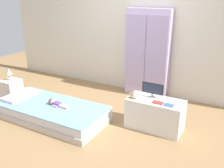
# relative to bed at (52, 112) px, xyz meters

# --- Properties ---
(ground_plane) EXTENTS (10.00, 10.00, 0.02)m
(ground_plane) POSITION_rel_bed_xyz_m (0.69, 0.28, -0.13)
(ground_plane) COLOR #99754C
(back_wall) EXTENTS (6.40, 0.05, 2.70)m
(back_wall) POSITION_rel_bed_xyz_m (0.69, 1.86, 1.23)
(back_wall) COLOR silver
(back_wall) RESTS_ON ground_plane
(bed) EXTENTS (1.79, 0.85, 0.25)m
(bed) POSITION_rel_bed_xyz_m (0.00, 0.00, 0.00)
(bed) COLOR beige
(bed) RESTS_ON ground_plane
(pillow) EXTENTS (0.32, 0.61, 0.05)m
(pillow) POSITION_rel_bed_xyz_m (-0.69, 0.00, 0.15)
(pillow) COLOR silver
(pillow) RESTS_ON bed
(doll) EXTENTS (0.39, 0.14, 0.10)m
(doll) POSITION_rel_bed_xyz_m (0.06, 0.02, 0.16)
(doll) COLOR #6B4CB2
(doll) RESTS_ON bed
(nightstand) EXTENTS (0.31, 0.31, 0.42)m
(nightstand) POSITION_rel_bed_xyz_m (-1.15, 0.19, 0.09)
(nightstand) COLOR silver
(nightstand) RESTS_ON ground_plane
(table_lamp) EXTENTS (0.12, 0.12, 0.23)m
(table_lamp) POSITION_rel_bed_xyz_m (-1.15, 0.19, 0.45)
(table_lamp) COLOR #B7B2AD
(table_lamp) RESTS_ON nightstand
(wardrobe) EXTENTS (0.84, 0.25, 1.68)m
(wardrobe) POSITION_rel_bed_xyz_m (0.94, 1.70, 0.72)
(wardrobe) COLOR silver
(wardrobe) RESTS_ON ground_plane
(tv_stand) EXTENTS (0.82, 0.41, 0.46)m
(tv_stand) POSITION_rel_bed_xyz_m (1.55, 0.53, 0.11)
(tv_stand) COLOR silver
(tv_stand) RESTS_ON ground_plane
(tv_monitor) EXTENTS (0.32, 0.10, 0.22)m
(tv_monitor) POSITION_rel_bed_xyz_m (1.47, 0.60, 0.47)
(tv_monitor) COLOR #99999E
(tv_monitor) RESTS_ON tv_stand
(rocking_horse_toy) EXTENTS (0.11, 0.04, 0.13)m
(rocking_horse_toy) POSITION_rel_bed_xyz_m (1.23, 0.41, 0.40)
(rocking_horse_toy) COLOR #8E6642
(rocking_horse_toy) RESTS_ON tv_stand
(book_red) EXTENTS (0.15, 0.09, 0.02)m
(book_red) POSITION_rel_bed_xyz_m (1.61, 0.43, 0.35)
(book_red) COLOR #CC3838
(book_red) RESTS_ON tv_stand
(book_blue) EXTENTS (0.13, 0.10, 0.01)m
(book_blue) POSITION_rel_bed_xyz_m (1.77, 0.43, 0.35)
(book_blue) COLOR blue
(book_blue) RESTS_ON tv_stand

